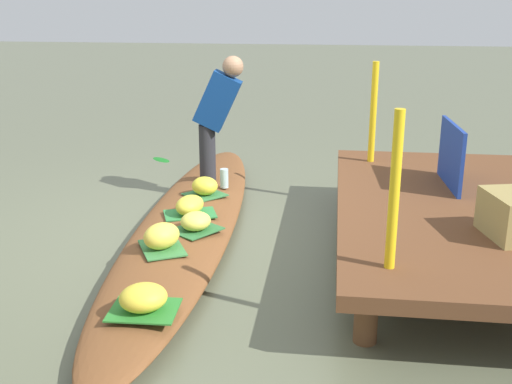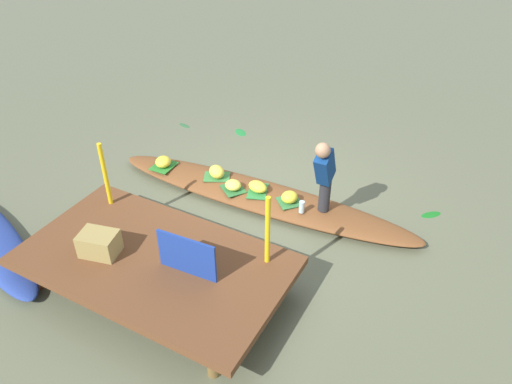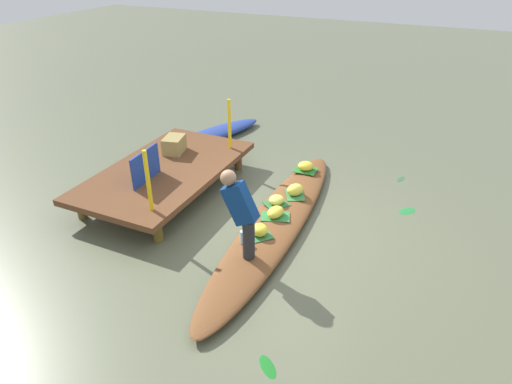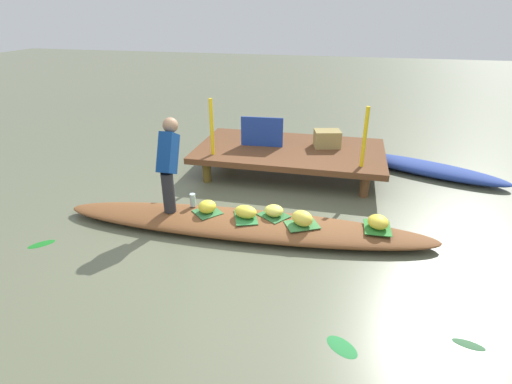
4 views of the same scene
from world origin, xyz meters
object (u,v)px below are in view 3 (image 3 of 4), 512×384
(banana_bunch_3, at_px, (275,212))
(produce_crate, at_px, (174,145))
(moored_boat, at_px, (211,135))
(banana_bunch_4, at_px, (306,166))
(banana_bunch_1, at_px, (295,190))
(banana_bunch_0, at_px, (277,200))
(market_banner, at_px, (146,166))
(vendor_person, at_px, (241,210))
(banana_bunch_2, at_px, (260,230))
(water_bottle, at_px, (243,237))
(vendor_boat, at_px, (276,223))

(banana_bunch_3, height_order, produce_crate, produce_crate)
(moored_boat, relative_size, banana_bunch_4, 9.60)
(moored_boat, relative_size, banana_bunch_1, 9.49)
(banana_bunch_0, distance_m, market_banner, 2.13)
(market_banner, bearing_deg, moored_boat, 6.02)
(banana_bunch_4, distance_m, vendor_person, 2.77)
(banana_bunch_1, xyz_separation_m, banana_bunch_2, (-1.28, 0.05, -0.01))
(banana_bunch_1, height_order, water_bottle, banana_bunch_1)
(moored_boat, relative_size, banana_bunch_2, 11.15)
(vendor_person, xyz_separation_m, market_banner, (0.79, 2.07, -0.17))
(produce_crate, bearing_deg, banana_bunch_2, -120.94)
(vendor_boat, bearing_deg, produce_crate, 67.38)
(water_bottle, height_order, market_banner, market_banner)
(banana_bunch_4, bearing_deg, banana_bunch_3, -176.24)
(banana_bunch_0, relative_size, vendor_person, 0.21)
(moored_boat, height_order, produce_crate, produce_crate)
(water_bottle, bearing_deg, market_banner, 74.70)
(moored_boat, height_order, banana_bunch_2, banana_bunch_2)
(banana_bunch_3, bearing_deg, vendor_person, 177.37)
(banana_bunch_0, height_order, water_bottle, water_bottle)
(banana_bunch_0, bearing_deg, banana_bunch_2, -172.80)
(vendor_person, bearing_deg, banana_bunch_0, 3.34)
(vendor_boat, height_order, water_bottle, water_bottle)
(produce_crate, bearing_deg, vendor_boat, -110.69)
(vendor_boat, bearing_deg, vendor_person, 174.14)
(banana_bunch_3, bearing_deg, banana_bunch_0, 20.21)
(banana_bunch_4, bearing_deg, banana_bunch_0, 179.16)
(moored_boat, distance_m, banana_bunch_2, 4.05)
(produce_crate, bearing_deg, banana_bunch_4, -70.30)
(vendor_boat, height_order, banana_bunch_2, banana_bunch_2)
(banana_bunch_0, height_order, banana_bunch_2, banana_bunch_2)
(moored_boat, height_order, banana_bunch_0, banana_bunch_0)
(vendor_person, bearing_deg, water_bottle, 22.81)
(water_bottle, bearing_deg, banana_bunch_4, -1.02)
(banana_bunch_1, height_order, market_banner, market_banner)
(banana_bunch_0, height_order, market_banner, market_banner)
(banana_bunch_1, height_order, produce_crate, produce_crate)
(water_bottle, bearing_deg, banana_bunch_1, -7.01)
(banana_bunch_1, bearing_deg, water_bottle, 172.99)
(banana_bunch_1, bearing_deg, vendor_boat, 178.99)
(banana_bunch_0, relative_size, banana_bunch_1, 0.88)
(moored_boat, xyz_separation_m, vendor_person, (-3.62, -2.56, 0.78))
(moored_boat, relative_size, banana_bunch_0, 10.80)
(banana_bunch_2, xyz_separation_m, market_banner, (0.28, 2.10, 0.43))
(banana_bunch_4, bearing_deg, banana_bunch_2, -177.60)
(banana_bunch_4, xyz_separation_m, water_bottle, (-2.45, 0.04, 0.01))
(vendor_boat, height_order, vendor_person, vendor_person)
(banana_bunch_4, distance_m, market_banner, 2.81)
(moored_boat, distance_m, banana_bunch_1, 3.22)
(vendor_boat, relative_size, banana_bunch_2, 20.26)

